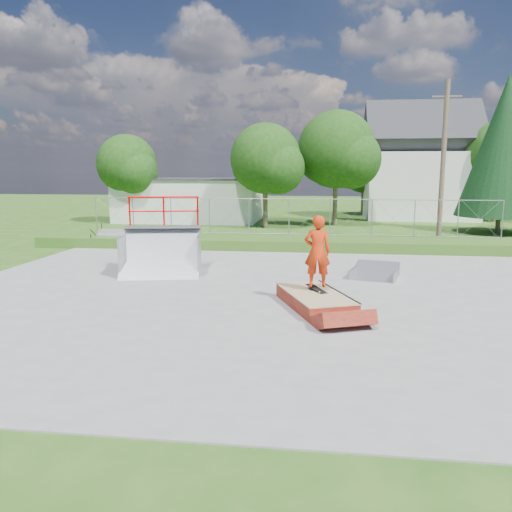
{
  "coord_description": "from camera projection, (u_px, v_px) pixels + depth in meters",
  "views": [
    {
      "loc": [
        1.52,
        -14.05,
        3.63
      ],
      "look_at": [
        -0.38,
        0.66,
        1.1
      ],
      "focal_mm": 35.0,
      "sensor_mm": 36.0,
      "label": 1
    }
  ],
  "objects": [
    {
      "name": "utility_building_flat",
      "position": [
        191.0,
        200.0,
        36.8
      ],
      "size": [
        10.0,
        6.0,
        3.0
      ],
      "primitive_type": "cube",
      "color": "silver",
      "rests_on": "ground"
    },
    {
      "name": "flat_bank_ramp",
      "position": [
        375.0,
        272.0,
        17.04
      ],
      "size": [
        1.83,
        1.9,
        0.45
      ],
      "primitive_type": null,
      "rotation": [
        0.0,
        0.0,
        -0.25
      ],
      "color": "#A4A7AC",
      "rests_on": "concrete_pad"
    },
    {
      "name": "grass_berm",
      "position": [
        287.0,
        243.0,
        23.78
      ],
      "size": [
        24.0,
        3.0,
        0.5
      ],
      "primitive_type": "cube",
      "color": "#275217",
      "rests_on": "ground"
    },
    {
      "name": "skater",
      "position": [
        317.0,
        254.0,
        13.4
      ],
      "size": [
        0.74,
        0.51,
        1.94
      ],
      "primitive_type": "imported",
      "rotation": [
        0.0,
        0.0,
        3.21
      ],
      "color": "red",
      "rests_on": "grind_box"
    },
    {
      "name": "skateboard",
      "position": [
        317.0,
        289.0,
        13.57
      ],
      "size": [
        0.62,
        0.78,
        0.13
      ],
      "primitive_type": "cube",
      "rotation": [
        0.14,
        0.0,
        0.59
      ],
      "color": "black",
      "rests_on": "grind_box"
    },
    {
      "name": "grind_box",
      "position": [
        315.0,
        300.0,
        13.38
      ],
      "size": [
        2.29,
        3.1,
        0.42
      ],
      "rotation": [
        0.0,
        0.0,
        0.38
      ],
      "color": "maroon",
      "rests_on": "concrete_pad"
    },
    {
      "name": "utility_pole",
      "position": [
        443.0,
        163.0,
        24.65
      ],
      "size": [
        0.24,
        0.24,
        8.0
      ],
      "primitive_type": "cylinder",
      "color": "brown",
      "rests_on": "ground"
    },
    {
      "name": "concrete_stairs",
      "position": [
        110.0,
        239.0,
        24.04
      ],
      "size": [
        1.5,
        1.6,
        0.8
      ],
      "primitive_type": null,
      "color": "gray",
      "rests_on": "ground"
    },
    {
      "name": "tree_back_mid",
      "position": [
        367.0,
        171.0,
        40.51
      ],
      "size": [
        4.08,
        3.84,
        5.7
      ],
      "color": "brown",
      "rests_on": "ground"
    },
    {
      "name": "concrete_pad",
      "position": [
        266.0,
        297.0,
        14.53
      ],
      "size": [
        20.0,
        16.0,
        0.04
      ],
      "primitive_type": "cube",
      "color": "gray",
      "rests_on": "ground"
    },
    {
      "name": "gable_house",
      "position": [
        419.0,
        168.0,
        38.18
      ],
      "size": [
        8.4,
        6.08,
        8.94
      ],
      "color": "silver",
      "rests_on": "ground"
    },
    {
      "name": "tree_left_far",
      "position": [
        129.0,
        167.0,
        34.76
      ],
      "size": [
        4.42,
        4.16,
        6.18
      ],
      "color": "brown",
      "rests_on": "ground"
    },
    {
      "name": "chain_link_fence",
      "position": [
        289.0,
        217.0,
        24.57
      ],
      "size": [
        20.0,
        0.06,
        1.8
      ],
      "primitive_type": null,
      "color": "gray",
      "rests_on": "grass_berm"
    },
    {
      "name": "tree_center",
      "position": [
        341.0,
        152.0,
        32.74
      ],
      "size": [
        5.44,
        5.12,
        7.6
      ],
      "color": "brown",
      "rests_on": "ground"
    },
    {
      "name": "conifer_tree",
      "position": [
        504.0,
        146.0,
        28.8
      ],
      "size": [
        5.04,
        5.04,
        9.1
      ],
      "color": "brown",
      "rests_on": "ground"
    },
    {
      "name": "quarter_pipe",
      "position": [
        161.0,
        237.0,
        17.5
      ],
      "size": [
        3.09,
        2.76,
        2.7
      ],
      "primitive_type": null,
      "rotation": [
        0.0,
        0.0,
        0.19
      ],
      "color": "#A4A7AC",
      "rests_on": "concrete_pad"
    },
    {
      "name": "tree_left_near",
      "position": [
        269.0,
        161.0,
        31.48
      ],
      "size": [
        4.76,
        4.48,
        6.65
      ],
      "color": "brown",
      "rests_on": "ground"
    },
    {
      "name": "ground",
      "position": [
        266.0,
        297.0,
        14.54
      ],
      "size": [
        120.0,
        120.0,
        0.0
      ],
      "primitive_type": "plane",
      "color": "#275217",
      "rests_on": "ground"
    },
    {
      "name": "tree_right_far",
      "position": [
        503.0,
        158.0,
        35.27
      ],
      "size": [
        5.1,
        4.8,
        7.12
      ],
      "color": "brown",
      "rests_on": "ground"
    }
  ]
}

